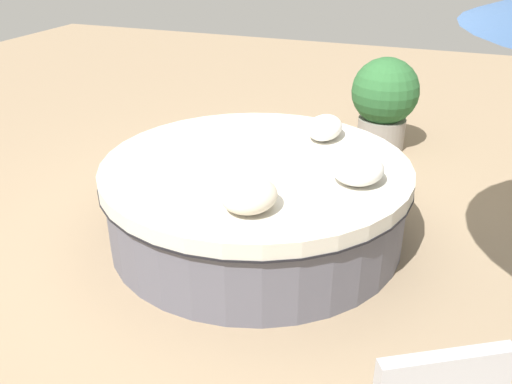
# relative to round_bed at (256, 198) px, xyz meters

# --- Properties ---
(ground_plane) EXTENTS (16.00, 16.00, 0.00)m
(ground_plane) POSITION_rel_round_bed_xyz_m (0.00, 0.00, -0.34)
(ground_plane) COLOR #9E8466
(round_bed) EXTENTS (2.45, 2.45, 0.66)m
(round_bed) POSITION_rel_round_bed_xyz_m (0.00, 0.00, 0.00)
(round_bed) COLOR #595966
(round_bed) RESTS_ON ground_plane
(throw_pillow_0) EXTENTS (0.41, 0.37, 0.20)m
(throw_pillow_0) POSITION_rel_round_bed_xyz_m (0.74, 0.23, 0.42)
(throw_pillow_0) COLOR beige
(throw_pillow_0) RESTS_ON round_bed
(throw_pillow_1) EXTENTS (0.42, 0.37, 0.21)m
(throw_pillow_1) POSITION_rel_round_bed_xyz_m (0.07, 0.81, 0.42)
(throw_pillow_1) COLOR white
(throw_pillow_1) RESTS_ON round_bed
(throw_pillow_2) EXTENTS (0.45, 0.29, 0.19)m
(throw_pillow_2) POSITION_rel_round_bed_xyz_m (-0.70, 0.37, 0.42)
(throw_pillow_2) COLOR white
(throw_pillow_2) RESTS_ON round_bed
(planter) EXTENTS (0.74, 0.74, 1.04)m
(planter) POSITION_rel_round_bed_xyz_m (-2.31, 0.65, 0.23)
(planter) COLOR gray
(planter) RESTS_ON ground_plane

